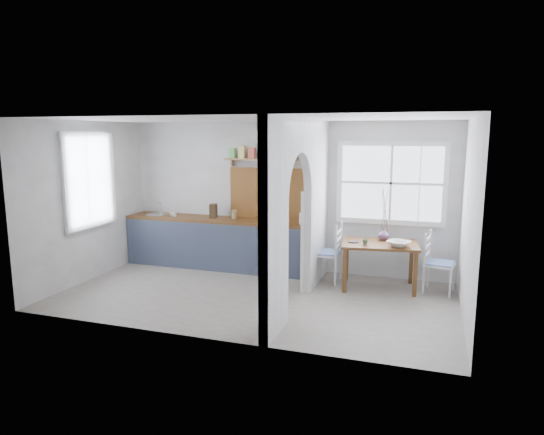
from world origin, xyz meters
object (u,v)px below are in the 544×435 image
(chair_left, at_px, (326,252))
(kettle, at_px, (303,218))
(dining_table, at_px, (379,266))
(chair_right, at_px, (440,263))
(vase, at_px, (384,234))

(chair_left, distance_m, kettle, 0.69)
(dining_table, bearing_deg, chair_right, -3.19)
(chair_left, distance_m, chair_right, 1.76)
(dining_table, bearing_deg, kettle, 161.74)
(chair_right, relative_size, kettle, 4.20)
(kettle, bearing_deg, vase, -13.58)
(chair_right, xyz_separation_m, kettle, (-2.19, 0.17, 0.55))
(chair_left, xyz_separation_m, chair_right, (1.76, -0.01, -0.03))
(chair_right, bearing_deg, vase, 88.60)
(kettle, bearing_deg, chair_left, -33.99)
(dining_table, xyz_separation_m, chair_left, (-0.86, 0.08, 0.13))
(kettle, height_order, vase, kettle)
(vase, bearing_deg, chair_right, -11.06)
(chair_right, distance_m, kettle, 2.26)
(chair_right, bearing_deg, dining_table, 104.07)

